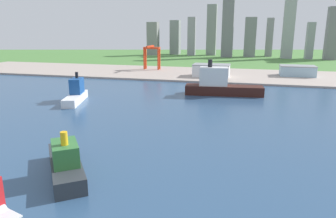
% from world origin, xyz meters
% --- Properties ---
extents(ground_plane, '(2400.00, 2400.00, 0.00)m').
position_xyz_m(ground_plane, '(0.00, 300.00, 0.00)').
color(ground_plane, '#4C7F3C').
extents(water_bay, '(840.00, 360.00, 0.15)m').
position_xyz_m(water_bay, '(0.00, 240.00, 0.07)').
color(water_bay, '#2D4C70').
rests_on(water_bay, ground).
extents(industrial_pier, '(840.00, 140.00, 2.50)m').
position_xyz_m(industrial_pier, '(0.00, 490.00, 1.25)').
color(industrial_pier, '#AA9B90').
rests_on(industrial_pier, ground).
extents(ferry_boat, '(24.74, 51.21, 27.06)m').
position_xyz_m(ferry_boat, '(-108.04, 288.54, 7.83)').
color(ferry_boat, white).
rests_on(ferry_boat, water_bay).
extents(cargo_ship, '(80.92, 26.37, 36.29)m').
position_xyz_m(cargo_ship, '(20.41, 354.56, 10.44)').
color(cargo_ship, '#381914').
rests_on(cargo_ship, water_bay).
extents(container_barge, '(40.24, 47.48, 23.37)m').
position_xyz_m(container_barge, '(-32.35, 149.87, 6.48)').
color(container_barge, '#2D3338').
rests_on(container_barge, water_bay).
extents(port_crane_red, '(25.82, 34.63, 38.29)m').
position_xyz_m(port_crane_red, '(-103.87, 514.86, 30.01)').
color(port_crane_red, red).
rests_on(port_crane_red, industrial_pier).
extents(warehouse_main, '(50.16, 28.80, 16.79)m').
position_xyz_m(warehouse_main, '(-1.76, 464.89, 10.92)').
color(warehouse_main, white).
rests_on(warehouse_main, industrial_pier).
extents(warehouse_annex, '(47.08, 28.27, 14.50)m').
position_xyz_m(warehouse_annex, '(114.38, 498.49, 9.77)').
color(warehouse_annex, '#99BCD1').
rests_on(warehouse_annex, industrial_pier).
extents(distant_skyline, '(433.87, 81.60, 155.00)m').
position_xyz_m(distant_skyline, '(12.71, 813.75, 53.94)').
color(distant_skyline, gray).
rests_on(distant_skyline, ground).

